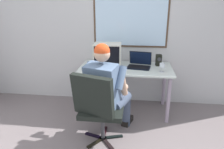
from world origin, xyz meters
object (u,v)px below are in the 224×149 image
Objects in this scene: crt_monitor at (107,54)px; wine_glass at (162,66)px; person_seated at (107,88)px; desk_speaker at (159,60)px; desk at (126,73)px; office_chair at (98,105)px; laptop at (139,63)px.

wine_glass is (0.81, -0.15, -0.12)m from crt_monitor.
crt_monitor is 3.32× the size of wine_glass.
person_seated is 1.10m from desk_speaker.
desk is 1.48× the size of office_chair.
laptop is 0.32m from desk_speaker.
person_seated is 0.85m from laptop.
person_seated is (0.07, 0.25, 0.11)m from office_chair.
person_seated reaches higher than desk_speaker.
desk is 1.13× the size of person_seated.
office_chair is at bearing -106.14° from desk.
desk is 0.56m from desk_speaker.
crt_monitor is at bearing 90.85° from office_chair.
crt_monitor is 0.52m from laptop.
laptop is (0.21, 0.05, 0.16)m from desk.
wine_glass is (0.73, 0.52, 0.17)m from person_seated.
laptop is (0.48, 0.98, 0.26)m from office_chair.
office_chair is 5.39× the size of desk_speaker.
desk is at bearing -165.57° from laptop.
laptop is 2.17× the size of desk_speaker.
office_chair is at bearing -89.15° from crt_monitor.
person_seated reaches higher than crt_monitor.
crt_monitor is (-0.28, -0.01, 0.31)m from desk.
desk is 3.34× the size of crt_monitor.
desk is 0.42m from crt_monitor.
crt_monitor reaches higher than laptop.
crt_monitor is at bearing 97.16° from person_seated.
office_chair is at bearing -115.90° from laptop.
person_seated is 7.07× the size of desk_speaker.
office_chair is 2.26× the size of crt_monitor.
person_seated is (-0.20, -0.68, 0.02)m from desk.
desk_speaker is (0.51, 0.15, 0.19)m from desk.
crt_monitor is at bearing -168.32° from desk_speaker.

